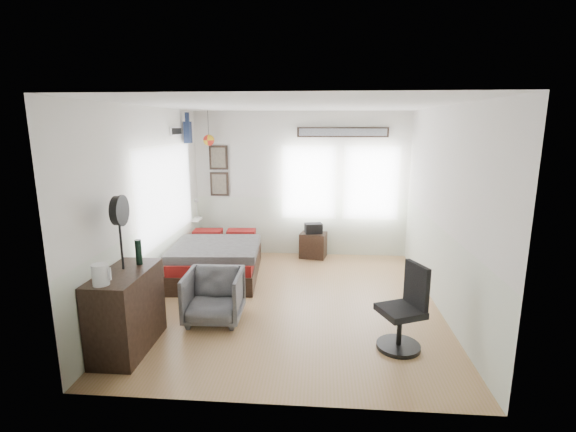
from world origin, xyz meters
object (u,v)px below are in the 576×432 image
Objects in this scene: dresser at (127,311)px; task_chair at (404,315)px; bed at (218,259)px; armchair at (214,296)px; nightstand at (313,245)px.

dresser is 3.07m from task_chair.
dresser reaches higher than bed.
armchair is 1.54× the size of nightstand.
dresser is 4.00m from nightstand.
armchair is at bearing 43.68° from dresser.
task_chair reaches higher than bed.
nightstand is at bearing 64.39° from armchair.
dresser is at bearing 161.25° from task_chair.
dresser is 1.09m from armchair.
dresser reaches higher than nightstand.
dresser reaches higher than armchair.
armchair is (0.78, 0.75, -0.12)m from dresser.
bed is 3.35m from task_chair.
task_chair is at bearing -42.94° from bed.
dresser is 1.39× the size of armchair.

